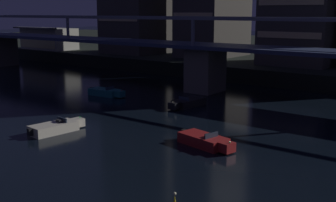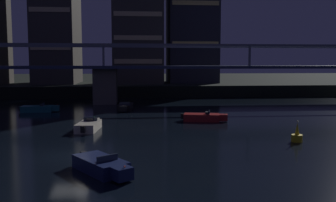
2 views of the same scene
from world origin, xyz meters
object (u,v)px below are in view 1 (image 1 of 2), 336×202
(waterfront_pavilion, at_px, (49,39))
(speedboat_mid_center, at_px, (188,103))
(speedboat_near_left, at_px, (56,127))
(speedboat_near_center, at_px, (205,141))
(speedboat_near_right, at_px, (106,92))
(river_bridge, at_px, (206,56))

(waterfront_pavilion, bearing_deg, speedboat_mid_center, -22.35)
(speedboat_near_left, bearing_deg, speedboat_near_center, 19.93)
(waterfront_pavilion, height_order, speedboat_mid_center, waterfront_pavilion)
(waterfront_pavilion, distance_m, speedboat_near_right, 44.39)
(river_bridge, xyz_separation_m, speedboat_near_center, (12.23, -19.23, -4.12))
(speedboat_near_left, distance_m, speedboat_mid_center, 15.29)
(river_bridge, relative_size, speedboat_near_center, 18.51)
(river_bridge, xyz_separation_m, waterfront_pavilion, (-46.70, 11.91, -0.10))
(river_bridge, relative_size, speedboat_near_right, 18.49)
(river_bridge, bearing_deg, speedboat_near_right, -130.09)
(speedboat_near_right, distance_m, speedboat_mid_center, 11.41)
(waterfront_pavilion, xyz_separation_m, speedboat_near_left, (46.86, -35.52, -4.02))
(waterfront_pavilion, bearing_deg, speedboat_near_center, -27.86)
(river_bridge, bearing_deg, waterfront_pavilion, 165.69)
(speedboat_near_right, relative_size, speedboat_mid_center, 1.00)
(speedboat_near_center, xyz_separation_m, speedboat_near_right, (-20.30, 9.65, 0.00))
(speedboat_near_center, bearing_deg, speedboat_near_right, 154.58)
(river_bridge, height_order, waterfront_pavilion, river_bridge)
(river_bridge, height_order, speedboat_near_right, river_bridge)
(river_bridge, relative_size, speedboat_mid_center, 18.45)
(speedboat_near_left, distance_m, speedboat_near_center, 12.84)
(speedboat_mid_center, bearing_deg, speedboat_near_center, -49.88)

